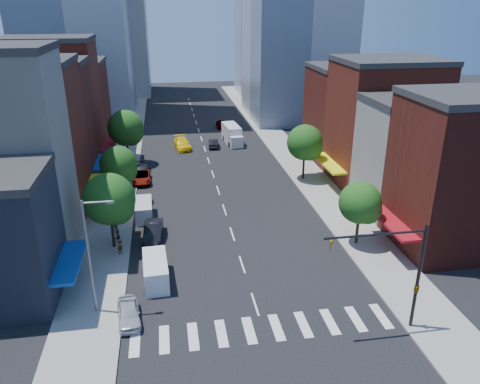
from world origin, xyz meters
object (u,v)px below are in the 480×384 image
Objects in this scene: parked_car_front at (129,313)px; traffic_car_far at (221,123)px; parked_car_second at (153,231)px; box_truck at (232,135)px; parked_car_rear at (142,170)px; cargo_van_near at (156,271)px; pedestrian_near at (120,245)px; cargo_van_far at (144,210)px; traffic_car_oncoming at (213,143)px; taxi at (182,143)px; parked_car_third at (142,177)px; pedestrian_far at (116,231)px.

traffic_car_far is (13.87, 55.79, 0.06)m from parked_car_front.
parked_car_second is 0.66× the size of box_truck.
parked_car_rear is 0.90× the size of cargo_van_near.
pedestrian_near is (-1.30, -21.73, 0.35)m from parked_car_rear.
traffic_car_oncoming is at bearing 66.41° from cargo_van_far.
parked_car_rear is 15.96m from traffic_car_oncoming.
cargo_van_near is 12.93m from cargo_van_far.
parked_car_rear is at bearing -141.58° from box_truck.
taxi is at bearing 85.72° from parked_car_second.
parked_car_front is 57.49m from traffic_car_far.
taxi is at bearing 65.97° from parked_car_third.
cargo_van_far reaches higher than traffic_car_oncoming.
pedestrian_near is at bearing -108.33° from taxi.
cargo_van_near is (0.28, -7.87, 0.22)m from parked_car_second.
cargo_van_far is at bearing -107.81° from taxi.
parked_car_second is at bearing -19.82° from pedestrian_near.
pedestrian_near is (-3.25, 5.09, -0.03)m from cargo_van_near.
traffic_car_far is (11.91, 50.95, -0.28)m from cargo_van_near.
cargo_van_near is at bearing 61.59° from parked_car_front.
parked_car_second is 1.09× the size of parked_car_rear.
pedestrian_far is at bearing -121.75° from box_truck.
parked_car_rear is 21.77m from pedestrian_near.
taxi is at bearing 59.31° from traffic_car_far.
parked_car_front is 2.44× the size of pedestrian_far.
parked_car_third is at bearing -118.24° from taxi.
taxi is (5.93, 14.49, 0.14)m from parked_car_third.
traffic_car_oncoming is at bearing 69.34° from parked_car_front.
parked_car_rear is at bearing 23.75° from pedestrian_near.
cargo_van_far reaches higher than parked_car_second.
cargo_van_near reaches higher than traffic_car_oncoming.
pedestrian_near reaches higher than parked_car_front.
cargo_van_near is 1.11× the size of cargo_van_far.
parked_car_front is 2.36× the size of pedestrian_near.
parked_car_rear is 1.06× the size of traffic_car_oncoming.
box_truck is at bearing 66.01° from parked_car_front.
taxi is (6.01, 11.62, 0.17)m from parked_car_rear.
cargo_van_near is (1.88, -23.96, 0.35)m from parked_car_third.
cargo_van_far is at bearing 72.32° from traffic_car_far.
traffic_car_far is at bearing 61.17° from parked_car_third.
parked_car_front is 17.71m from cargo_van_far.
cargo_van_near is 1.17× the size of traffic_car_oncoming.
box_truck is at bearing 72.46° from parked_car_second.
parked_car_third is at bearing -165.33° from pedestrian_far.
taxi reaches higher than parked_car_rear.
traffic_car_oncoming reaches higher than parked_car_rear.
box_truck is (0.47, -10.64, 0.63)m from traffic_car_far.
parked_car_second is 0.99× the size of cargo_van_near.
parked_car_second is at bearing 76.09° from parked_car_front.
cargo_van_near is at bearing -85.69° from cargo_van_far.
traffic_car_oncoming is at bearing 49.55° from parked_car_rear.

